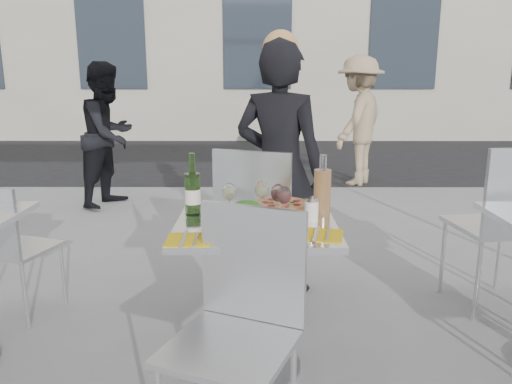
{
  "coord_description": "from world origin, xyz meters",
  "views": [
    {
      "loc": [
        0.01,
        -2.18,
        1.4
      ],
      "look_at": [
        0.0,
        0.15,
        0.85
      ],
      "focal_mm": 35.0,
      "sensor_mm": 36.0,
      "label": 1
    }
  ],
  "objects_px": {
    "pedestrian_b": "(358,121)",
    "wine_bottle": "(193,191)",
    "pizza_far": "(282,206)",
    "napkin_left": "(189,239)",
    "wineglass_white_a": "(229,193)",
    "wineglass_white_b": "(262,191)",
    "side_chair_rfar": "(506,216)",
    "napkin_right": "(321,234)",
    "sugar_shaker": "(311,209)",
    "wineglass_red_b": "(278,194)",
    "main_table": "(256,264)",
    "wineglass_red_a": "(284,196)",
    "pizza_near": "(249,232)",
    "chair_near": "(241,313)",
    "side_chair_lfar": "(7,241)",
    "carafe": "(322,191)",
    "chair_far": "(258,217)",
    "pedestrian_a": "(109,135)",
    "salad_plate": "(247,211)",
    "woman_diner": "(279,170)"
  },
  "relations": [
    {
      "from": "pedestrian_b",
      "to": "wine_bottle",
      "type": "xyz_separation_m",
      "value": [
        -1.59,
        -4.12,
        0.04
      ]
    },
    {
      "from": "pizza_far",
      "to": "napkin_left",
      "type": "xyz_separation_m",
      "value": [
        -0.4,
        -0.47,
        -0.01
      ]
    },
    {
      "from": "wineglass_white_a",
      "to": "wineglass_white_b",
      "type": "bearing_deg",
      "value": 15.82
    },
    {
      "from": "wineglass_white_b",
      "to": "side_chair_rfar",
      "type": "bearing_deg",
      "value": 18.11
    },
    {
      "from": "pizza_far",
      "to": "wineglass_white_a",
      "type": "bearing_deg",
      "value": -156.89
    },
    {
      "from": "napkin_right",
      "to": "napkin_left",
      "type": "bearing_deg",
      "value": -161.2
    },
    {
      "from": "sugar_shaker",
      "to": "side_chair_rfar",
      "type": "bearing_deg",
      "value": 26.28
    },
    {
      "from": "wineglass_red_b",
      "to": "napkin_right",
      "type": "height_order",
      "value": "wineglass_red_b"
    },
    {
      "from": "main_table",
      "to": "napkin_left",
      "type": "bearing_deg",
      "value": -135.03
    },
    {
      "from": "wineglass_red_a",
      "to": "napkin_right",
      "type": "xyz_separation_m",
      "value": [
        0.14,
        -0.23,
        -0.11
      ]
    },
    {
      "from": "pizza_near",
      "to": "wineglass_red_b",
      "type": "bearing_deg",
      "value": 64.0
    },
    {
      "from": "chair_near",
      "to": "wineglass_white_b",
      "type": "bearing_deg",
      "value": 105.62
    },
    {
      "from": "side_chair_lfar",
      "to": "pizza_far",
      "type": "distance_m",
      "value": 1.6
    },
    {
      "from": "side_chair_lfar",
      "to": "napkin_right",
      "type": "relative_size",
      "value": 3.82
    },
    {
      "from": "wine_bottle",
      "to": "pedestrian_b",
      "type": "bearing_deg",
      "value": 68.86
    },
    {
      "from": "carafe",
      "to": "wineglass_white_a",
      "type": "distance_m",
      "value": 0.44
    },
    {
      "from": "chair_near",
      "to": "pizza_near",
      "type": "xyz_separation_m",
      "value": [
        0.03,
        0.31,
        0.21
      ]
    },
    {
      "from": "chair_far",
      "to": "pizza_near",
      "type": "height_order",
      "value": "chair_far"
    },
    {
      "from": "side_chair_rfar",
      "to": "pedestrian_b",
      "type": "distance_m",
      "value": 3.63
    },
    {
      "from": "pedestrian_a",
      "to": "salad_plate",
      "type": "height_order",
      "value": "pedestrian_a"
    },
    {
      "from": "pedestrian_b",
      "to": "pizza_near",
      "type": "relative_size",
      "value": 5.04
    },
    {
      "from": "pedestrian_b",
      "to": "wine_bottle",
      "type": "relative_size",
      "value": 5.56
    },
    {
      "from": "side_chair_rfar",
      "to": "wineglass_red_b",
      "type": "distance_m",
      "value": 1.47
    },
    {
      "from": "side_chair_rfar",
      "to": "wine_bottle",
      "type": "relative_size",
      "value": 3.45
    },
    {
      "from": "wine_bottle",
      "to": "wineglass_red_b",
      "type": "distance_m",
      "value": 0.4
    },
    {
      "from": "napkin_left",
      "to": "wineglass_red_b",
      "type": "bearing_deg",
      "value": 41.11
    },
    {
      "from": "wineglass_white_a",
      "to": "napkin_left",
      "type": "height_order",
      "value": "wineglass_white_a"
    },
    {
      "from": "side_chair_lfar",
      "to": "chair_near",
      "type": "bearing_deg",
      "value": 161.02
    },
    {
      "from": "side_chair_lfar",
      "to": "napkin_left",
      "type": "relative_size",
      "value": 4.07
    },
    {
      "from": "sugar_shaker",
      "to": "side_chair_lfar",
      "type": "bearing_deg",
      "value": 163.66
    },
    {
      "from": "wineglass_white_a",
      "to": "wineglass_red_a",
      "type": "bearing_deg",
      "value": -14.73
    },
    {
      "from": "woman_diner",
      "to": "wineglass_red_b",
      "type": "relative_size",
      "value": 10.23
    },
    {
      "from": "chair_far",
      "to": "wineglass_white_a",
      "type": "xyz_separation_m",
      "value": [
        -0.14,
        -0.53,
        0.27
      ]
    },
    {
      "from": "pedestrian_b",
      "to": "salad_plate",
      "type": "xyz_separation_m",
      "value": [
        -1.34,
        -4.19,
        -0.03
      ]
    },
    {
      "from": "sugar_shaker",
      "to": "wineglass_white_a",
      "type": "height_order",
      "value": "wineglass_white_a"
    },
    {
      "from": "side_chair_lfar",
      "to": "side_chair_rfar",
      "type": "bearing_deg",
      "value": -160.52
    },
    {
      "from": "chair_near",
      "to": "side_chair_rfar",
      "type": "relative_size",
      "value": 0.91
    },
    {
      "from": "side_chair_rfar",
      "to": "pedestrian_b",
      "type": "bearing_deg",
      "value": -95.86
    },
    {
      "from": "sugar_shaker",
      "to": "napkin_left",
      "type": "xyz_separation_m",
      "value": [
        -0.52,
        -0.28,
        -0.05
      ]
    },
    {
      "from": "sugar_shaker",
      "to": "wineglass_white_b",
      "type": "height_order",
      "value": "wineglass_white_b"
    },
    {
      "from": "woman_diner",
      "to": "wineglass_red_a",
      "type": "relative_size",
      "value": 10.23
    },
    {
      "from": "wineglass_red_a",
      "to": "side_chair_lfar",
      "type": "bearing_deg",
      "value": 162.95
    },
    {
      "from": "pedestrian_b",
      "to": "wineglass_red_b",
      "type": "height_order",
      "value": "pedestrian_b"
    },
    {
      "from": "woman_diner",
      "to": "side_chair_lfar",
      "type": "bearing_deg",
      "value": 38.35
    },
    {
      "from": "side_chair_lfar",
      "to": "pizza_near",
      "type": "height_order",
      "value": "side_chair_lfar"
    },
    {
      "from": "pizza_far",
      "to": "napkin_right",
      "type": "xyz_separation_m",
      "value": [
        0.14,
        -0.41,
        -0.01
      ]
    },
    {
      "from": "salad_plate",
      "to": "napkin_left",
      "type": "xyz_separation_m",
      "value": [
        -0.23,
        -0.3,
        -0.03
      ]
    },
    {
      "from": "woman_diner",
      "to": "sugar_shaker",
      "type": "relative_size",
      "value": 15.06
    },
    {
      "from": "chair_far",
      "to": "wine_bottle",
      "type": "height_order",
      "value": "wine_bottle"
    },
    {
      "from": "wine_bottle",
      "to": "wineglass_red_a",
      "type": "relative_size",
      "value": 1.87
    }
  ]
}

